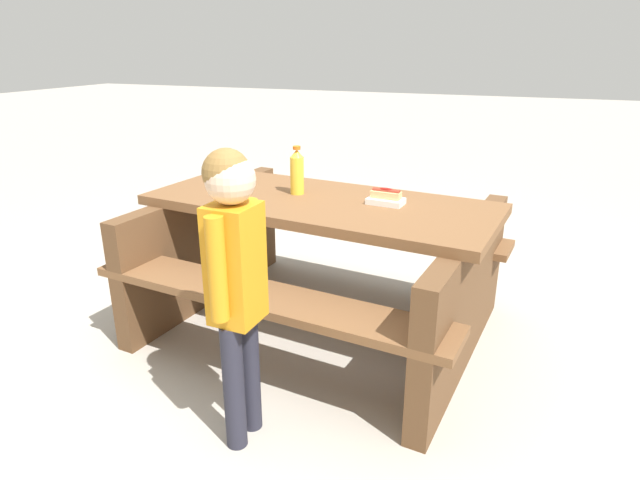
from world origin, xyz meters
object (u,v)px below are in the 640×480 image
picnic_table (320,254)px  child_in_coat (235,265)px  soda_bottle (297,172)px  hotdog_tray (386,198)px

picnic_table → child_in_coat: (0.04, -0.94, 0.31)m
picnic_table → soda_bottle: bearing=159.1°
soda_bottle → child_in_coat: size_ratio=0.22×
hotdog_tray → picnic_table: bearing=-173.2°
soda_bottle → picnic_table: bearing=-20.9°
picnic_table → hotdog_tray: size_ratio=10.25×
picnic_table → child_in_coat: child_in_coat is taller
child_in_coat → picnic_table: bearing=92.3°
picnic_table → hotdog_tray: 0.48m
hotdog_tray → child_in_coat: bearing=-107.1°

